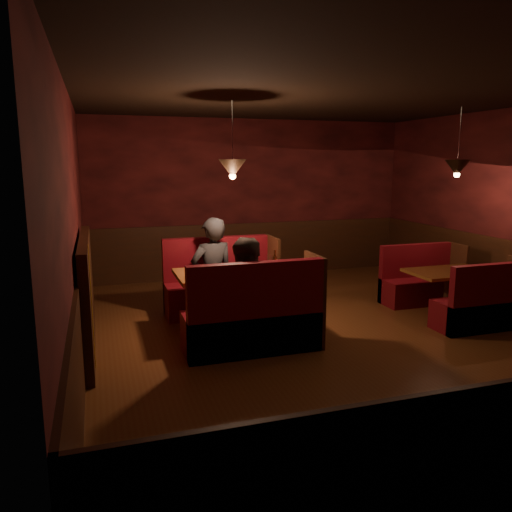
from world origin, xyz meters
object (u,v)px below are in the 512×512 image
object	(u,v)px
second_table	(449,282)
diner_a	(212,255)
main_bench_far	(221,289)
second_bench_near	(484,308)
main_table	(235,285)
main_bench_near	(255,323)
diner_b	(250,279)
second_bench_far	(420,284)

from	to	relation	value
second_table	diner_a	distance (m)	3.34
main_bench_far	second_bench_near	distance (m)	3.52
main_table	second_bench_near	size ratio (longest dim) A/B	1.15
main_table	second_bench_near	distance (m)	3.22
main_bench_near	diner_b	size ratio (longest dim) A/B	0.96
main_table	main_bench_near	size ratio (longest dim) A/B	0.91
main_bench_far	diner_a	world-z (taller)	diner_a
main_table	second_table	world-z (taller)	main_table
main_table	diner_a	size ratio (longest dim) A/B	0.82
main_bench_near	second_bench_near	distance (m)	3.05
main_bench_far	main_bench_near	world-z (taller)	same
diner_a	second_table	bearing A→B (deg)	152.10
second_bench_near	diner_a	distance (m)	3.64
second_bench_far	second_bench_near	xyz separation A→B (m)	(0.00, -1.35, 0.00)
second_table	second_bench_far	world-z (taller)	second_bench_far
second_bench_far	diner_b	distance (m)	3.27
second_table	main_bench_far	bearing A→B (deg)	159.93
diner_b	main_table	bearing A→B (deg)	107.01
second_bench_far	second_bench_near	world-z (taller)	same
second_bench_far	main_table	bearing A→B (deg)	-172.89
second_bench_near	diner_b	xyz separation A→B (m)	(-3.06, 0.30, 0.54)
main_bench_near	second_bench_far	bearing A→B (deg)	21.42
diner_a	diner_b	world-z (taller)	diner_a
diner_b	second_table	bearing A→B (deg)	23.70
main_bench_far	second_bench_far	size ratio (longest dim) A/B	1.26
second_bench_near	main_bench_near	bearing A→B (deg)	177.15
main_table	second_bench_far	bearing A→B (deg)	7.11
main_table	diner_b	distance (m)	0.70
main_bench_far	second_table	size ratio (longest dim) A/B	1.40
second_bench_near	diner_b	distance (m)	3.12
main_bench_far	main_table	bearing A→B (deg)	-91.18
main_bench_far	main_bench_near	distance (m)	1.62
main_bench_near	main_table	bearing A→B (deg)	91.18
main_bench_near	diner_a	bearing A→B (deg)	95.44
diner_a	main_bench_near	bearing A→B (deg)	84.91
second_bench_near	diner_a	size ratio (longest dim) A/B	0.72
second_table	second_bench_near	distance (m)	0.70
main_table	diner_b	size ratio (longest dim) A/B	0.87
main_bench_far	diner_a	bearing A→B (deg)	-141.66
main_bench_near	diner_a	distance (m)	1.61
main_bench_near	second_table	size ratio (longest dim) A/B	1.40
main_table	second_table	distance (m)	3.05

